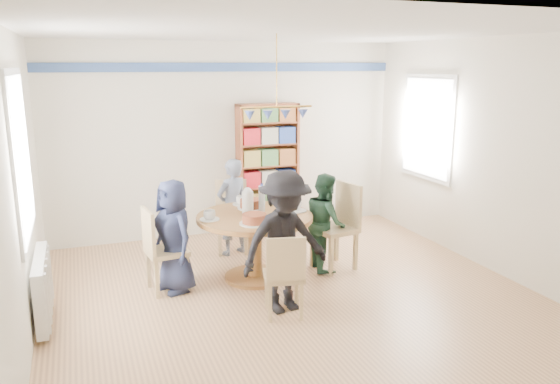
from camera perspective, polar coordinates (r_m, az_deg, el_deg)
name	(u,v)px	position (r m, az deg, el deg)	size (l,w,h in m)	color
ground	(293,297)	(5.85, 1.40, -10.91)	(5.00, 5.00, 0.00)	tan
room_shell	(243,133)	(6.12, -3.84, 6.21)	(5.00, 5.00, 5.00)	white
radiator	(43,288)	(5.65, -23.55, -9.14)	(0.12, 1.00, 0.60)	silver
dining_table	(255,232)	(6.14, -2.64, -4.17)	(1.30, 1.30, 0.75)	brown
chair_left	(159,246)	(5.95, -12.50, -5.56)	(0.46, 0.46, 0.92)	#D8BD85
chair_right	(340,222)	(6.54, 6.30, -3.11)	(0.53, 0.53, 1.02)	#D8BD85
chair_far	(232,212)	(7.14, -5.07, -2.14)	(0.49, 0.49, 0.92)	#D8BD85
chair_near	(285,273)	(5.24, 0.49, -8.41)	(0.45, 0.45, 0.84)	#D8BD85
person_left	(174,236)	(5.92, -11.02, -4.53)	(0.60, 0.39, 1.23)	#1B203B
person_right	(325,222)	(6.47, 4.75, -3.10)	(0.56, 0.44, 1.16)	#1A3525
person_far	(232,207)	(6.95, -4.99, -1.57)	(0.45, 0.30, 1.24)	gray
person_near	(285,242)	(5.32, 0.49, -5.27)	(0.91, 0.52, 1.41)	black
bookshelf	(268,169)	(7.86, -1.29, 2.37)	(0.88, 0.26, 1.85)	brown
tableware	(252,209)	(6.09, -2.99, -1.75)	(1.24, 1.24, 0.33)	white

